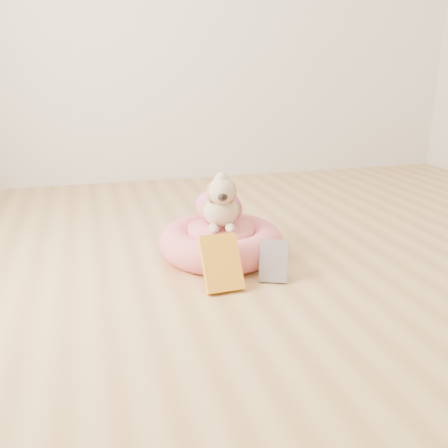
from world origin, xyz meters
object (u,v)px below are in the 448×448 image
object	(u,v)px
dog	(219,196)
book_white	(273,261)
pet_bed	(221,242)
book_yellow	(221,263)

from	to	relation	value
dog	book_white	bearing A→B (deg)	-58.14
pet_bed	dog	distance (m)	0.21
book_yellow	dog	bearing A→B (deg)	73.34
book_yellow	book_white	distance (m)	0.22
book_white	pet_bed	bearing A→B (deg)	137.41
pet_bed	book_yellow	bearing A→B (deg)	-105.00
pet_bed	book_yellow	xyz separation A→B (m)	(-0.09, -0.32, 0.03)
pet_bed	dog	world-z (taller)	dog
book_yellow	book_white	xyz separation A→B (m)	(0.22, 0.01, -0.02)
book_yellow	pet_bed	bearing A→B (deg)	72.33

